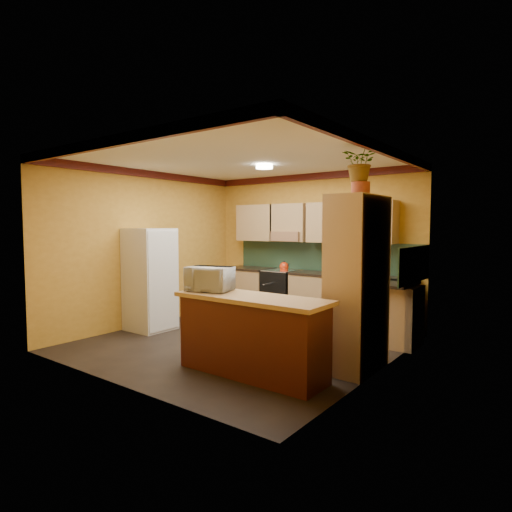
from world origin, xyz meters
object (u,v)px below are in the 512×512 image
Objects in this scene: fridge at (150,279)px; microwave at (209,279)px; stove at (281,294)px; pantry at (357,283)px; base_cabinets_back at (310,299)px; breakfast_bar at (252,338)px.

microwave is at bearing -19.71° from fridge.
stove is 1.67× the size of microwave.
base_cabinets_back is at bearing 132.48° from pantry.
pantry is 1.81m from microwave.
pantry is at bearing -38.60° from stove.
base_cabinets_back is 6.68× the size of microwave.
microwave reaches higher than base_cabinets_back.
stove reaches higher than breakfast_bar.
stove is 2.94m from microwave.
base_cabinets_back is at bearing 77.55° from microwave.
base_cabinets_back and breakfast_bar have the same top height.
fridge is (-1.90, -2.04, 0.41)m from base_cabinets_back.
stove is at bearing 57.98° from fridge.
stove is (-0.62, -0.00, 0.02)m from base_cabinets_back.
microwave is (-1.56, -0.92, 0.03)m from pantry.
pantry reaches higher than breakfast_bar.
pantry is 1.17× the size of breakfast_bar.
breakfast_bar is at bearing -73.84° from base_cabinets_back.
microwave is (2.04, -0.73, 0.23)m from fridge.
fridge is at bearing -132.97° from base_cabinets_back.
stove is at bearing -180.00° from base_cabinets_back.
fridge reaches higher than breakfast_bar.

